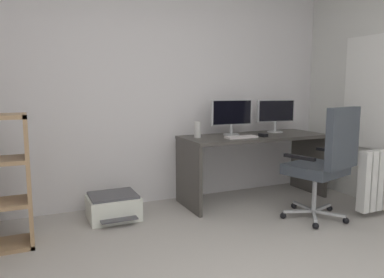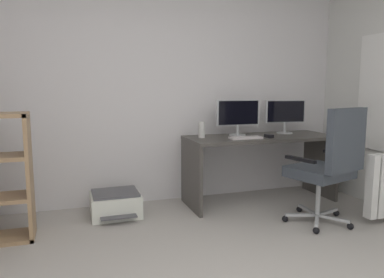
{
  "view_description": "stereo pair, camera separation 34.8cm",
  "coord_description": "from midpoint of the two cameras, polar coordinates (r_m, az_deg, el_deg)",
  "views": [
    {
      "loc": [
        -1.14,
        -1.37,
        1.27
      ],
      "look_at": [
        0.28,
        1.78,
        0.78
      ],
      "focal_mm": 34.78,
      "sensor_mm": 36.0,
      "label": 1
    },
    {
      "loc": [
        -0.82,
        -1.5,
        1.27
      ],
      "look_at": [
        0.28,
        1.78,
        0.78
      ],
      "focal_mm": 34.78,
      "sensor_mm": 36.0,
      "label": 2
    }
  ],
  "objects": [
    {
      "name": "monitor_main",
      "position": [
        4.12,
        3.7,
        3.84
      ],
      "size": [
        0.5,
        0.18,
        0.39
      ],
      "color": "#B2B5B7",
      "rests_on": "desk"
    },
    {
      "name": "printer",
      "position": [
        3.76,
        -14.63,
        -10.02
      ],
      "size": [
        0.48,
        0.49,
        0.24
      ],
      "color": "silver",
      "rests_on": "ground"
    },
    {
      "name": "computer_mouse",
      "position": [
        4.04,
        8.44,
        0.58
      ],
      "size": [
        0.06,
        0.1,
        0.03
      ],
      "primitive_type": "cube",
      "rotation": [
        0.0,
        0.0,
        0.04
      ],
      "color": "black",
      "rests_on": "desk"
    },
    {
      "name": "desktop_speaker",
      "position": [
        3.9,
        -1.69,
        1.42
      ],
      "size": [
        0.07,
        0.07,
        0.17
      ],
      "primitive_type": "cylinder",
      "color": "silver",
      "rests_on": "desk"
    },
    {
      "name": "keyboard",
      "position": [
        3.9,
        5.04,
        0.29
      ],
      "size": [
        0.34,
        0.13,
        0.02
      ],
      "primitive_type": "cube",
      "rotation": [
        0.0,
        0.0,
        -0.01
      ],
      "color": "silver",
      "rests_on": "desk"
    },
    {
      "name": "desk",
      "position": [
        4.18,
        7.09,
        -1.93
      ],
      "size": [
        1.63,
        0.63,
        0.73
      ],
      "color": "#423E3A",
      "rests_on": "ground"
    },
    {
      "name": "office_chair",
      "position": [
        3.63,
        17.3,
        -3.05
      ],
      "size": [
        0.65,
        0.67,
        1.09
      ],
      "color": "#B7BABC",
      "rests_on": "ground"
    },
    {
      "name": "wall_back",
      "position": [
        4.08,
        -10.59,
        8.67
      ],
      "size": [
        4.6,
        0.1,
        2.65
      ],
      "primitive_type": "cube",
      "color": "silver",
      "rests_on": "ground"
    },
    {
      "name": "monitor_secondary",
      "position": [
        4.43,
        10.54,
        3.99
      ],
      "size": [
        0.47,
        0.18,
        0.38
      ],
      "color": "#B2B5B7",
      "rests_on": "desk"
    }
  ]
}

